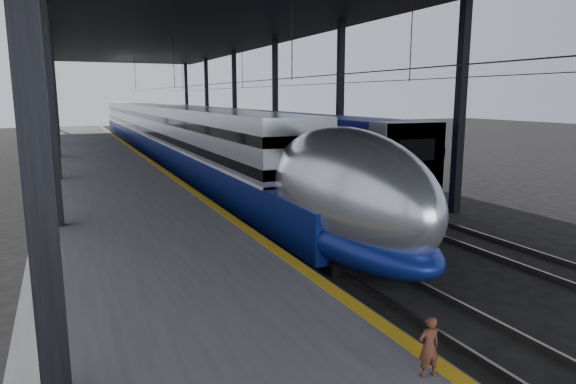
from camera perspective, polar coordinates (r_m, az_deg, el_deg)
ground at (r=13.81m, az=1.37°, el=-10.07°), size 160.00×160.00×0.00m
platform at (r=32.06m, az=-19.98°, el=2.10°), size 6.00×80.00×1.00m
yellow_strip at (r=32.29m, az=-15.08°, el=3.34°), size 0.30×80.00×0.01m
rails at (r=33.58m, az=-6.20°, el=2.32°), size 6.52×80.00×0.16m
canopy at (r=32.82m, az=-11.08°, el=17.82°), size 18.00×75.00×9.47m
tgv_train at (r=41.20m, az=-13.31°, el=6.23°), size 2.90×65.20×4.16m
second_train at (r=45.23m, az=-7.74°, el=6.81°), size 2.83×56.05×3.90m
child at (r=7.69m, az=15.37°, el=-16.24°), size 0.35×0.24×0.90m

